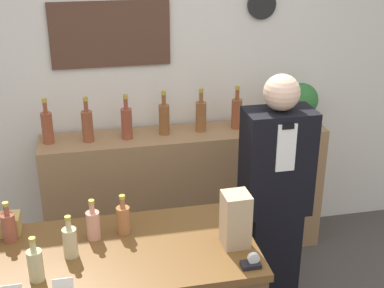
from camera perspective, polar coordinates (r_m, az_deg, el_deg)
name	(u,v)px	position (r m, az deg, el deg)	size (l,w,h in m)	color
back_wall	(155,74)	(3.91, -3.92, 7.45)	(5.20, 0.09, 2.70)	silver
back_shelf	(186,193)	(4.04, -0.69, -5.24)	(2.06, 0.37, 0.98)	#9E754C
shopkeeper	(274,202)	(3.32, 8.76, -6.11)	(0.40, 0.25, 1.60)	black
potted_plant	(301,102)	(4.02, 11.57, 4.41)	(0.24, 0.24, 0.31)	#4C3D2D
paper_bag	(236,219)	(2.63, 4.68, -8.02)	(0.13, 0.13, 0.28)	tan
tape_dispenser	(252,262)	(2.54, 6.39, -12.44)	(0.09, 0.06, 0.07)	black
price_card_right	(63,285)	(2.45, -13.61, -14.38)	(0.09, 0.02, 0.06)	white
gift_box	(8,224)	(2.91, -19.02, -8.08)	(0.12, 0.12, 0.09)	tan
counter_bottle_0	(9,227)	(2.82, -18.96, -8.33)	(0.07, 0.07, 0.22)	brown
counter_bottle_1	(35,264)	(2.51, -16.36, -12.18)	(0.07, 0.07, 0.22)	tan
counter_bottle_2	(70,241)	(2.63, -12.88, -10.09)	(0.07, 0.07, 0.22)	tan
counter_bottle_3	(93,224)	(2.74, -10.49, -8.40)	(0.07, 0.07, 0.22)	tan
counter_bottle_4	(123,219)	(2.75, -7.34, -7.95)	(0.07, 0.07, 0.22)	#9E6238
shelf_bottle_0	(47,127)	(3.75, -15.19, 1.81)	(0.08, 0.08, 0.32)	brown
shelf_bottle_1	(87,125)	(3.71, -11.10, 2.00)	(0.08, 0.08, 0.32)	brown
shelf_bottle_2	(127,122)	(3.72, -6.99, 2.30)	(0.08, 0.08, 0.32)	brown
shelf_bottle_3	(164,118)	(3.77, -2.99, 2.77)	(0.08, 0.08, 0.32)	brown
shelf_bottle_4	(201,115)	(3.83, 0.96, 3.08)	(0.08, 0.08, 0.32)	brown
shelf_bottle_5	(237,112)	(3.90, 4.78, 3.37)	(0.08, 0.08, 0.32)	brown
shelf_bottle_6	(272,111)	(3.96, 8.58, 3.53)	(0.08, 0.08, 0.32)	brown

